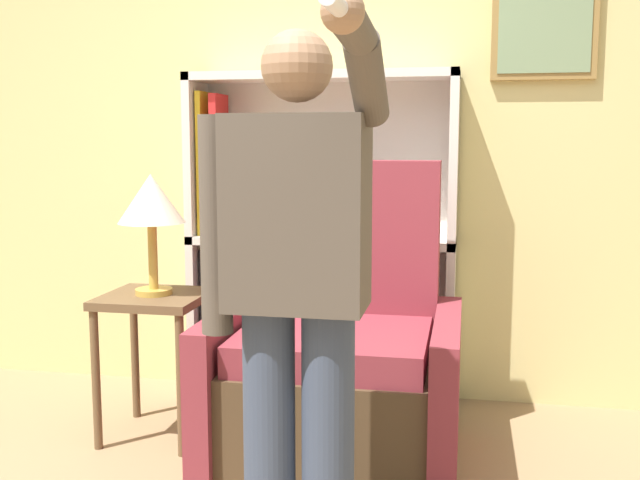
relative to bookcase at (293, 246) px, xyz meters
The scene contains 6 objects.
wall_back 0.65m from the bookcase, 69.27° to the left, with size 8.00×0.11×2.80m.
bookcase is the anchor object (origin of this frame).
armchair 0.84m from the bookcase, 62.29° to the right, with size 0.98×0.84×1.21m.
person_standing 1.65m from the bookcase, 76.43° to the right, with size 0.53×0.78×1.60m.
side_table 0.81m from the bookcase, 128.13° to the right, with size 0.43×0.43×0.63m.
table_lamp 0.81m from the bookcase, 128.13° to the right, with size 0.28×0.28×0.52m.
Camera 1 is at (0.79, -1.70, 1.30)m, focal length 42.00 mm.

